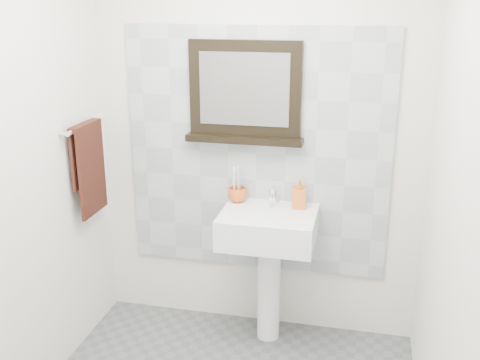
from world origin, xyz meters
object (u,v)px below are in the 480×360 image
pedestal_sink (268,241)px  toothbrush_cup (237,195)px  hand_towel (88,162)px  soap_dispenser (299,193)px  framed_mirror (245,94)px

pedestal_sink → toothbrush_cup: (-0.22, 0.13, 0.23)m
toothbrush_cup → hand_towel: bearing=-164.0°
soap_dispenser → toothbrush_cup: bearing=174.2°
toothbrush_cup → hand_towel: 0.90m
pedestal_sink → soap_dispenser: (0.16, 0.11, 0.27)m
toothbrush_cup → soap_dispenser: bearing=-2.7°
pedestal_sink → framed_mirror: (-0.19, 0.19, 0.83)m
pedestal_sink → hand_towel: 1.16m
toothbrush_cup → soap_dispenser: 0.38m
soap_dispenser → framed_mirror: 0.66m
framed_mirror → hand_towel: size_ratio=1.28×
soap_dispenser → framed_mirror: size_ratio=0.26×
framed_mirror → pedestal_sink: bearing=-45.2°
soap_dispenser → framed_mirror: bearing=164.3°
pedestal_sink → hand_towel: size_ratio=1.75×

